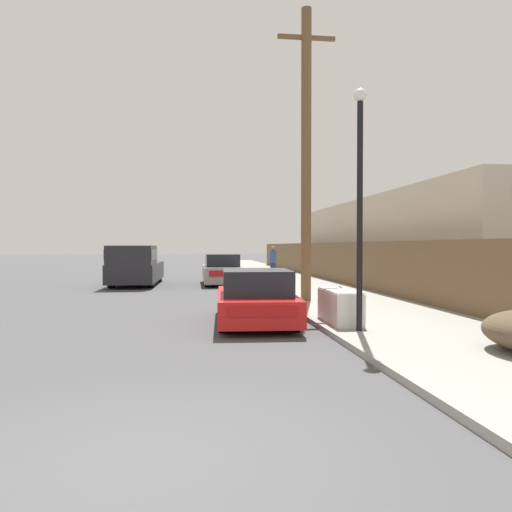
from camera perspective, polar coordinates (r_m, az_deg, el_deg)
ground_plane at (r=4.58m, az=-13.59°, el=-22.35°), size 220.00×220.00×0.00m
sidewalk_curb at (r=28.15m, az=2.58°, el=-2.42°), size 4.20×63.00×0.12m
discarded_fridge at (r=11.34m, az=9.56°, el=-5.65°), size 0.64×1.78×0.75m
parked_sports_car_red at (r=11.76m, az=-0.04°, el=-4.91°), size 2.00×4.22×1.28m
car_parked_mid at (r=23.52m, az=-3.93°, el=-1.65°), size 1.75×4.33×1.44m
pickup_truck at (r=23.42m, az=-13.64°, el=-1.10°), size 2.17×5.70×1.84m
utility_pole at (r=15.81m, az=5.76°, el=11.75°), size 1.80×0.31×9.02m
street_lamp at (r=10.25m, az=11.78°, el=7.27°), size 0.26×0.26×4.84m
wooden_fence at (r=25.24m, az=8.27°, el=-0.59°), size 0.08×41.01×1.87m
building_right_house at (r=25.01m, az=18.03°, el=1.53°), size 6.00×20.31×4.01m
pedestrian at (r=26.35m, az=1.95°, el=-0.64°), size 0.34×0.34×1.69m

